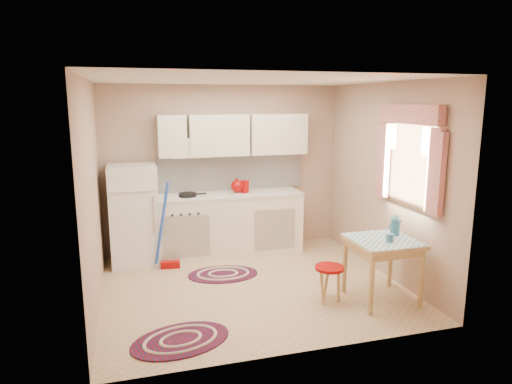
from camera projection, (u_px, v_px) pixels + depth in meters
room_shell at (258, 156)px, 5.64m from camera, size 3.64×3.60×2.52m
fridge at (134, 215)px, 6.36m from camera, size 0.65×0.60×1.40m
broom at (169, 226)px, 6.17m from camera, size 0.29×0.14×1.20m
base_cabinets at (226, 225)px, 6.81m from camera, size 2.25×0.60×0.88m
countertop at (225, 195)px, 6.72m from camera, size 2.27×0.62×0.04m
frying_pan at (188, 195)px, 6.51m from camera, size 0.26×0.26×0.05m
red_kettle at (237, 186)px, 6.74m from camera, size 0.21×0.19×0.20m
red_canister at (245, 187)px, 6.78m from camera, size 0.13×0.13×0.16m
table at (382, 270)px, 5.22m from camera, size 0.72×0.72×0.72m
stool at (329, 284)px, 5.21m from camera, size 0.38×0.38×0.42m
coffee_pot at (395, 225)px, 5.30m from camera, size 0.15×0.14×0.26m
mug at (390, 238)px, 5.05m from camera, size 0.09×0.09×0.10m
rug_center at (223, 274)px, 6.04m from camera, size 0.97×0.69×0.02m
rug_left at (181, 340)px, 4.38m from camera, size 1.10×0.86×0.02m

